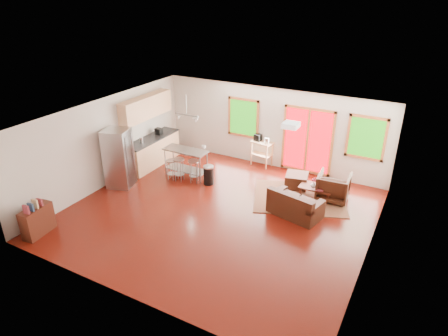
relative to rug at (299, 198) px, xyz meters
The scene contains 28 objects.
floor 2.41m from the rug, 131.24° to the right, with size 7.50×7.00×0.02m, color #3C0A05.
ceiling 3.54m from the rug, 131.24° to the right, with size 7.50×7.00×0.02m, color silver.
back_wall 2.66m from the rug, 133.16° to the left, with size 7.50×0.02×2.60m, color beige.
left_wall 5.79m from the rug, 161.27° to the right, with size 0.02×7.00×2.60m, color beige.
right_wall 3.11m from the rug, 39.90° to the right, with size 0.02×7.00×2.60m, color beige.
front_wall 5.70m from the rug, 106.63° to the right, with size 7.50×0.02×2.60m, color beige.
window_left 3.41m from the rug, 147.57° to the left, with size 1.10×0.05×1.30m.
french_doors 2.01m from the rug, 103.34° to the left, with size 1.60×0.05×2.10m.
window_right 2.58m from the rug, 51.49° to the left, with size 1.10×0.05×1.30m.
rug is the anchor object (origin of this frame).
loveseat 1.00m from the rug, 79.29° to the right, with size 1.46×1.02×0.71m.
coffee_table 0.54m from the rug, 27.98° to the left, with size 0.91×0.56×0.36m.
armchair 1.00m from the rug, 23.86° to the left, with size 0.84×0.78×0.86m, color black.
ottoman 0.70m from the rug, 116.65° to the left, with size 0.63×0.63×0.42m, color black.
vase 0.61m from the rug, ahead, with size 0.18×0.19×0.28m.
book 0.69m from the rug, ahead, with size 0.21×0.03×0.29m, color maroon.
cabinets 5.16m from the rug, behind, with size 0.64×2.24×2.30m.
refrigerator 5.31m from the rug, 160.22° to the right, with size 0.87×0.86×1.75m.
island 3.64m from the rug, behind, with size 1.40×0.56×0.88m.
cup 3.21m from the rug, behind, with size 0.14×0.11×0.14m, color silver.
bar_stool_a 3.94m from the rug, 168.96° to the right, with size 0.35×0.35×0.64m.
bar_stool_b 3.69m from the rug, 168.89° to the right, with size 0.40×0.40×0.73m.
bar_stool_c 3.23m from the rug, 169.68° to the right, with size 0.44×0.44×0.72m.
trash_can 2.74m from the rug, behind, with size 0.36×0.36×0.58m.
kitchen_cart 2.51m from the rug, 140.36° to the left, with size 0.75×0.56×1.05m.
bookshelf 6.82m from the rug, 136.52° to the right, with size 0.41×0.84×0.95m.
ceiling_flush 2.79m from the rug, 89.54° to the right, with size 0.35×0.35×0.12m, color white.
pendant_light 3.98m from the rug, behind, with size 0.80×0.18×0.79m.
Camera 1 is at (4.43, -7.84, 5.53)m, focal length 32.00 mm.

